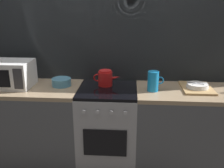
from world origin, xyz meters
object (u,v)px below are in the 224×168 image
at_px(stove_unit, 108,128).
at_px(microwave, 10,74).
at_px(dish_pile, 197,87).
at_px(mixing_bowl, 61,82).
at_px(kettle, 105,78).
at_px(pitcher, 153,81).

bearing_deg(stove_unit, microwave, 179.81).
bearing_deg(dish_pile, mixing_bowl, 179.55).
distance_m(microwave, kettle, 0.99).
bearing_deg(kettle, mixing_bowl, -174.94).
bearing_deg(mixing_bowl, pitcher, -5.53).
xyz_separation_m(kettle, dish_pile, (0.94, -0.05, -0.06)).
relative_size(stove_unit, dish_pile, 2.25).
distance_m(stove_unit, pitcher, 0.72).
distance_m(stove_unit, microwave, 1.17).
bearing_deg(microwave, kettle, 5.65).
relative_size(microwave, kettle, 1.62).
height_order(microwave, pitcher, microwave).
xyz_separation_m(stove_unit, microwave, (-1.02, 0.00, 0.59)).
relative_size(stove_unit, pitcher, 4.50).
bearing_deg(stove_unit, pitcher, -3.97).
bearing_deg(microwave, mixing_bowl, 6.17).
height_order(stove_unit, microwave, microwave).
height_order(stove_unit, pitcher, pitcher).
relative_size(stove_unit, kettle, 3.16).
xyz_separation_m(microwave, kettle, (0.99, 0.10, -0.05)).
distance_m(microwave, dish_pile, 1.93).
relative_size(kettle, mixing_bowl, 1.42).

